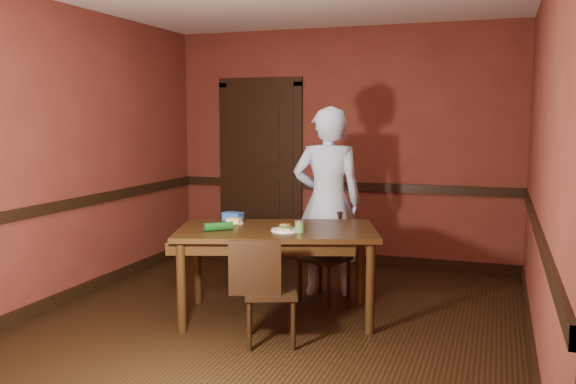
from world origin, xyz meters
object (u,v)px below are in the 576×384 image
Objects in this scene: dining_table at (277,273)px; chair_far at (325,257)px; food_tub at (233,216)px; chair_near at (271,290)px; cheese_saucer at (234,222)px; person at (328,202)px; sauce_jar at (300,226)px; sandwich_plate at (286,229)px.

chair_far is at bearing 50.29° from dining_table.
food_tub reaches higher than dining_table.
chair_near is at bearing -92.60° from dining_table.
dining_table is 0.66m from chair_far.
food_tub is (-0.08, 0.16, 0.02)m from cheese_saucer.
person is at bearing 57.31° from dining_table.
person is at bearing 42.99° from food_tub.
cheese_saucer reaches higher than dining_table.
sauce_jar reaches higher than chair_near.
chair_near is at bearing -47.73° from cheese_saucer.
dining_table is at bearing 155.26° from sauce_jar.
sandwich_plate reaches higher than dining_table.
sandwich_plate is (-0.10, -0.91, -0.11)m from person.
chair_far reaches higher than cheese_saucer.
sauce_jar reaches higher than food_tub.
chair_near is at bearing 70.57° from person.
sauce_jar is at bearing -20.58° from food_tub.
sandwich_plate is (0.11, -0.10, 0.40)m from dining_table.
sauce_jar is 0.59× the size of cheese_saucer.
sandwich_plate is at bearing -81.57° from chair_far.
sauce_jar is 0.82m from food_tub.
dining_table is 10.31× the size of cheese_saucer.
dining_table is 0.43m from sandwich_plate.
chair_near is (-0.08, -1.18, -0.00)m from chair_far.
chair_far reaches higher than dining_table.
dining_table is at bearing -9.71° from cheese_saucer.
sandwich_plate is (-0.05, 0.47, 0.38)m from chair_near.
food_tub is (-0.72, -0.58, -0.09)m from person.
person reaches higher than chair_near.
sandwich_plate is at bearing 174.73° from sauce_jar.
chair_near is (0.16, -0.57, 0.02)m from dining_table.
chair_far is 1.19m from chair_near.
food_tub is at bearing -72.19° from chair_near.
chair_far is (0.24, 0.61, 0.03)m from dining_table.
dining_table is 0.92× the size of person.
chair_near is at bearing -75.01° from chair_far.
dining_table is at bearing 138.40° from sandwich_plate.
sandwich_plate is 2.49× the size of sauce_jar.
chair_near is 3.48× the size of sandwich_plate.
sauce_jar reaches higher than dining_table.
person is 0.98m from cheese_saucer.
chair_far is 0.93m from food_tub.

